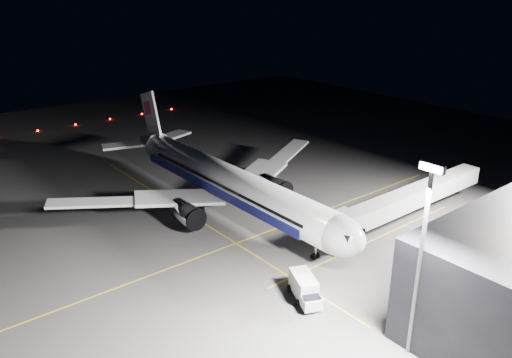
{
  "coord_description": "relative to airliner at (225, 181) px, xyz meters",
  "views": [
    {
      "loc": [
        62.83,
        -44.56,
        35.3
      ],
      "look_at": [
        3.32,
        3.18,
        6.0
      ],
      "focal_mm": 35.0,
      "sensor_mm": 36.0,
      "label": 1
    }
  ],
  "objects": [
    {
      "name": "guide_line_side",
      "position": [
        23.08,
        10.0,
        -5.16
      ],
      "size": [
        0.25,
        40.0,
        0.01
      ],
      "primitive_type": "cube",
      "color": "gold",
      "rests_on": "ground"
    },
    {
      "name": "guide_line_cross",
      "position": [
        1.08,
        -6.0,
        -5.16
      ],
      "size": [
        70.0,
        0.25,
        0.01
      ],
      "primitive_type": "cube",
      "color": "gold",
      "rests_on": "ground"
    },
    {
      "name": "taxiway_lights",
      "position": [
        -70.92,
        0.0,
        -4.94
      ],
      "size": [
        0.44,
        60.44,
        0.44
      ],
      "color": "#FF140A",
      "rests_on": "ground"
    },
    {
      "name": "baggage_tug",
      "position": [
        -9.41,
        15.38,
        -4.27
      ],
      "size": [
        3.28,
        2.99,
        1.94
      ],
      "rotation": [
        0.0,
        0.0,
        -0.39
      ],
      "color": "black",
      "rests_on": "ground"
    },
    {
      "name": "safety_cone_b",
      "position": [
        7.08,
        10.08,
        -4.87
      ],
      "size": [
        0.39,
        0.39,
        0.58
      ],
      "primitive_type": "cone",
      "color": "#E84B09",
      "rests_on": "ground"
    },
    {
      "name": "jet_bridge",
      "position": [
        23.08,
        18.06,
        -0.58
      ],
      "size": [
        3.6,
        34.4,
        6.3
      ],
      "color": "#B2B2B7",
      "rests_on": "ground"
    },
    {
      "name": "safety_cone_a",
      "position": [
        -6.42,
        4.68,
        -4.85
      ],
      "size": [
        0.42,
        0.42,
        0.63
      ],
      "primitive_type": "cone",
      "color": "#E84B09",
      "rests_on": "ground"
    },
    {
      "name": "service_truck",
      "position": [
        27.75,
        -8.02,
        -3.53
      ],
      "size": [
        6.37,
        4.57,
        3.04
      ],
      "rotation": [
        0.0,
        0.0,
        -0.42
      ],
      "color": "silver",
      "rests_on": "ground"
    },
    {
      "name": "guide_line_main",
      "position": [
        11.08,
        0.0,
        -5.16
      ],
      "size": [
        0.25,
        80.0,
        0.01
      ],
      "primitive_type": "cube",
      "color": "gold",
      "rests_on": "ground"
    },
    {
      "name": "floodlight_mast_south",
      "position": [
        41.08,
        -6.01,
        7.21
      ],
      "size": [
        2.4,
        0.67,
        20.7
      ],
      "color": "#59595E",
      "rests_on": "ground"
    },
    {
      "name": "ground",
      "position": [
        1.08,
        0.0,
        -5.16
      ],
      "size": [
        200.0,
        200.0,
        0.0
      ],
      "primitive_type": "plane",
      "color": "#4C4C4F",
      "rests_on": "ground"
    },
    {
      "name": "safety_cone_c",
      "position": [
        -6.92,
        14.0,
        -4.9
      ],
      "size": [
        0.35,
        0.35,
        0.52
      ],
      "primitive_type": "cone",
      "color": "#E84B09",
      "rests_on": "ground"
    },
    {
      "name": "airliner",
      "position": [
        0.0,
        0.0,
        0.0
      ],
      "size": [
        61.48,
        54.22,
        16.64
      ],
      "color": "silver",
      "rests_on": "ground"
    }
  ]
}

